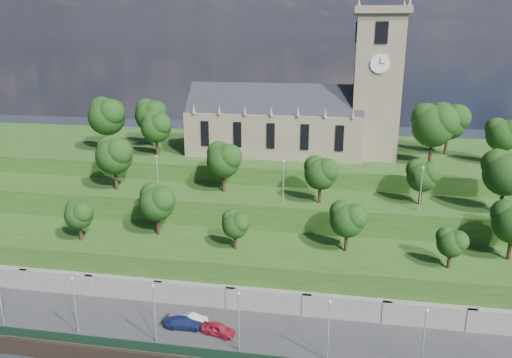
% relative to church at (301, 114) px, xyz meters
% --- Properties ---
extents(promenade, '(160.00, 12.00, 2.00)m').
position_rel_church_xyz_m(promenade, '(-0.79, -39.98, -21.52)').
color(promenade, '#2D2D30').
rests_on(promenade, ground).
extents(fence, '(160.00, 0.10, 1.20)m').
position_rel_church_xyz_m(fence, '(-0.79, -45.38, -19.92)').
color(fence, black).
rests_on(fence, promenade).
extents(retaining_wall, '(160.00, 2.10, 5.00)m').
position_rel_church_xyz_m(retaining_wall, '(-0.79, -34.01, -20.02)').
color(retaining_wall, slate).
rests_on(retaining_wall, ground).
extents(embankment_lower, '(160.00, 12.00, 8.00)m').
position_rel_church_xyz_m(embankment_lower, '(-0.79, -27.98, -18.52)').
color(embankment_lower, '#234517').
rests_on(embankment_lower, ground).
extents(embankment_upper, '(160.00, 10.00, 12.00)m').
position_rel_church_xyz_m(embankment_upper, '(-0.79, -16.98, -16.52)').
color(embankment_upper, '#234517').
rests_on(embankment_upper, ground).
extents(hilltop, '(160.00, 32.00, 15.00)m').
position_rel_church_xyz_m(hilltop, '(-0.79, 4.02, -15.02)').
color(hilltop, '#234517').
rests_on(hilltop, ground).
extents(church, '(38.60, 12.35, 27.60)m').
position_rel_church_xyz_m(church, '(0.00, 0.00, 0.00)').
color(church, '#72654F').
rests_on(church, hilltop).
extents(trees_lower, '(64.63, 8.77, 8.12)m').
position_rel_church_xyz_m(trees_lower, '(3.21, -27.23, -9.64)').
color(trees_lower, black).
rests_on(trees_lower, embankment_lower).
extents(trees_upper, '(66.20, 8.88, 9.31)m').
position_rel_church_xyz_m(trees_upper, '(2.33, -17.89, -4.78)').
color(trees_upper, black).
rests_on(trees_upper, embankment_upper).
extents(trees_hilltop, '(77.95, 15.99, 10.53)m').
position_rel_church_xyz_m(trees_hilltop, '(-1.84, -1.58, -0.97)').
color(trees_hilltop, black).
rests_on(trees_hilltop, hilltop).
extents(lamp_posts_promenade, '(60.36, 0.36, 7.56)m').
position_rel_church_xyz_m(lamp_posts_promenade, '(-2.79, -43.48, -16.14)').
color(lamp_posts_promenade, '#B2B2B7').
rests_on(lamp_posts_promenade, promenade).
extents(lamp_posts_upper, '(40.36, 0.36, 6.69)m').
position_rel_church_xyz_m(lamp_posts_upper, '(-0.79, -19.98, -6.59)').
color(lamp_posts_upper, '#B2B2B7').
rests_on(lamp_posts_upper, embankment_upper).
extents(car_left, '(4.59, 2.66, 1.47)m').
position_rel_church_xyz_m(car_left, '(-5.95, -40.75, -19.79)').
color(car_left, maroon).
rests_on(car_left, promenade).
extents(car_middle, '(3.74, 1.36, 1.23)m').
position_rel_church_xyz_m(car_middle, '(-9.73, -38.98, -19.91)').
color(car_middle, silver).
rests_on(car_middle, promenade).
extents(car_right, '(4.87, 2.19, 1.39)m').
position_rel_church_xyz_m(car_right, '(-10.47, -40.10, -19.83)').
color(car_right, '#16204E').
rests_on(car_right, promenade).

